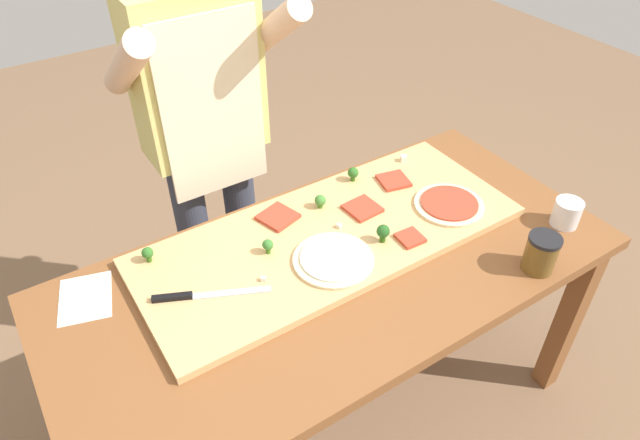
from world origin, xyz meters
The scene contains 22 objects.
ground_plane centered at (0.00, 0.00, 0.00)m, with size 8.00×8.00×0.00m, color brown.
prep_table centered at (0.00, 0.00, 0.67)m, with size 1.71×0.81×0.77m.
cutting_board centered at (0.05, 0.11, 0.79)m, with size 1.22×0.50×0.03m, color tan.
chefs_knife centered at (-0.42, 0.09, 0.81)m, with size 0.30×0.16×0.02m.
pizza_whole_white_garlic centered at (-0.01, 0.00, 0.81)m, with size 0.24×0.24×0.02m.
pizza_whole_tomato_red centered at (0.46, 0.01, 0.81)m, with size 0.23×0.23×0.02m.
pizza_slice_near_right centered at (0.20, 0.15, 0.81)m, with size 0.10×0.10×0.01m, color #BC3D28.
pizza_slice_center centered at (-0.05, 0.26, 0.81)m, with size 0.11×0.11×0.01m, color #BC3D28.
pizza_slice_far_right centered at (0.24, -0.05, 0.81)m, with size 0.07×0.07×0.01m, color #BC3D28.
pizza_slice_near_left centered at (0.39, 0.22, 0.81)m, with size 0.10×0.10×0.01m, color #BC3D28.
broccoli_floret_center_left centered at (0.09, 0.24, 0.83)m, with size 0.04×0.04×0.05m.
broccoli_floret_front_left centered at (0.27, 0.30, 0.83)m, with size 0.04×0.04×0.05m.
broccoli_floret_front_mid centered at (-0.47, 0.30, 0.83)m, with size 0.03×0.03×0.05m.
broccoli_floret_center_right centered at (-0.16, 0.14, 0.83)m, with size 0.03×0.03×0.05m.
broccoli_floret_back_right centered at (0.16, -0.01, 0.84)m, with size 0.04×0.04×0.06m.
cheese_crumble_a centered at (0.50, 0.30, 0.81)m, with size 0.02×0.02×0.02m, color white.
cheese_crumble_b centered at (-0.23, 0.04, 0.81)m, with size 0.01×0.01×0.01m, color silver.
cheese_crumble_c centered at (0.09, 0.12, 0.81)m, with size 0.01×0.01×0.01m, color silver.
flour_cup centered at (0.73, -0.24, 0.81)m, with size 0.09×0.09×0.09m.
sauce_jar centered at (0.49, -0.33, 0.83)m, with size 0.10×0.10×0.12m.
recipe_note centered at (-0.67, 0.28, 0.77)m, with size 0.14×0.18×0.00m, color white.
cook_center centered at (-0.12, 0.63, 1.00)m, with size 0.54×0.39×1.67m.
Camera 1 is at (-0.71, -1.01, 1.96)m, focal length 32.00 mm.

